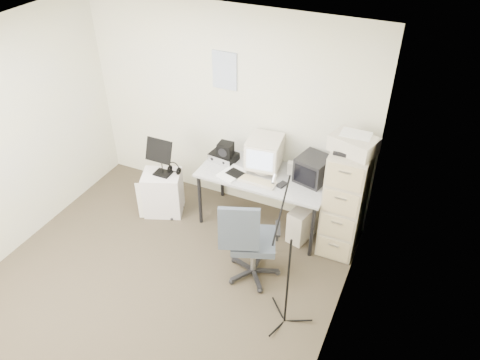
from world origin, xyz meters
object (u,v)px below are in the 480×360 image
at_px(office_chair, 254,239).
at_px(desk, 263,199).
at_px(filing_cabinet, 345,199).
at_px(side_cart, 163,193).

bearing_deg(office_chair, desk, 84.37).
relative_size(filing_cabinet, desk, 0.87).
bearing_deg(side_cart, desk, -8.04).
distance_m(filing_cabinet, office_chair, 1.14).
bearing_deg(side_cart, filing_cabinet, -13.07).
bearing_deg(side_cart, office_chair, -41.86).
bearing_deg(filing_cabinet, office_chair, -130.07).
relative_size(filing_cabinet, office_chair, 1.29).
bearing_deg(filing_cabinet, side_cart, -171.51).
bearing_deg(desk, side_cart, -166.48).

